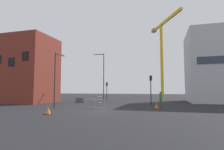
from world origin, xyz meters
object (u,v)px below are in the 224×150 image
(streetlamp_short, at_px, (56,75))
(traffic_cone_orange, at_px, (157,106))
(traffic_light_median, at_px, (151,85))
(traffic_cone_by_barrier, at_px, (48,111))
(streetlamp_tall, at_px, (102,73))
(traffic_light_island, at_px, (107,88))
(construction_crane, at_px, (162,47))
(pedestrian_walking, at_px, (161,98))

(streetlamp_short, height_order, traffic_cone_orange, streetlamp_short)
(traffic_light_median, bearing_deg, traffic_cone_orange, -79.12)
(traffic_cone_by_barrier, bearing_deg, streetlamp_tall, 93.43)
(traffic_light_island, bearing_deg, streetlamp_tall, -92.28)
(streetlamp_tall, relative_size, traffic_cone_by_barrier, 13.95)
(construction_crane, distance_m, traffic_cone_by_barrier, 48.07)
(traffic_light_island, height_order, traffic_light_median, traffic_light_median)
(streetlamp_tall, xyz_separation_m, traffic_cone_orange, (9.72, -9.69, -4.71))
(streetlamp_short, height_order, pedestrian_walking, streetlamp_short)
(pedestrian_walking, bearing_deg, streetlamp_tall, 147.06)
(pedestrian_walking, height_order, traffic_cone_orange, pedestrian_walking)
(traffic_light_median, relative_size, traffic_cone_by_barrier, 6.61)
(pedestrian_walking, bearing_deg, construction_crane, 89.81)
(streetlamp_short, xyz_separation_m, traffic_cone_orange, (11.37, 2.31, -3.56))
(streetlamp_short, relative_size, traffic_light_median, 1.59)
(construction_crane, distance_m, traffic_light_island, 30.12)
(pedestrian_walking, distance_m, traffic_cone_orange, 3.25)
(construction_crane, distance_m, traffic_light_median, 34.81)
(construction_crane, height_order, traffic_cone_orange, construction_crane)
(construction_crane, relative_size, traffic_light_island, 6.64)
(traffic_cone_by_barrier, bearing_deg, streetlamp_short, 117.28)
(construction_crane, distance_m, traffic_cone_orange, 40.16)
(streetlamp_short, bearing_deg, traffic_cone_by_barrier, -62.72)
(construction_crane, xyz_separation_m, traffic_light_median, (-1.43, -32.33, -12.81))
(construction_crane, bearing_deg, traffic_cone_orange, -90.78)
(streetlamp_tall, distance_m, pedestrian_walking, 12.68)
(streetlamp_tall, relative_size, traffic_light_island, 2.45)
(streetlamp_tall, height_order, traffic_cone_orange, streetlamp_tall)
(traffic_light_island, bearing_deg, pedestrian_walking, -41.55)
(traffic_light_median, height_order, traffic_cone_orange, traffic_light_median)
(pedestrian_walking, bearing_deg, traffic_cone_orange, -97.21)
(traffic_light_median, bearing_deg, traffic_cone_by_barrier, -122.25)
(construction_crane, distance_m, pedestrian_walking, 36.96)
(pedestrian_walking, distance_m, traffic_cone_by_barrier, 14.01)
(streetlamp_short, distance_m, traffic_light_median, 12.69)
(streetlamp_tall, bearing_deg, traffic_cone_by_barrier, -86.57)
(traffic_cone_by_barrier, distance_m, traffic_cone_orange, 11.48)
(streetlamp_tall, distance_m, traffic_cone_orange, 14.51)
(streetlamp_tall, xyz_separation_m, pedestrian_walking, (10.12, -6.56, -3.93))
(traffic_cone_by_barrier, bearing_deg, pedestrian_walking, 49.46)
(traffic_light_median, bearing_deg, construction_crane, 87.46)
(traffic_light_median, bearing_deg, pedestrian_walking, -51.84)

